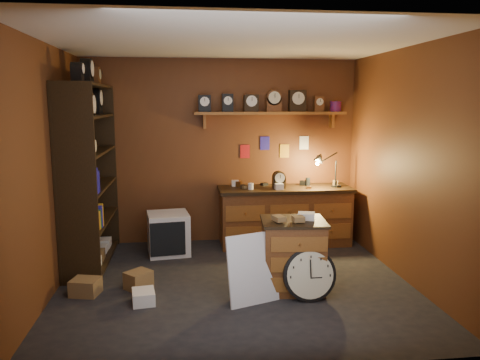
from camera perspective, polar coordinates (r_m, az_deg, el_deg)
name	(u,v)px	position (r m, az deg, el deg)	size (l,w,h in m)	color
floor	(235,284)	(5.53, -0.60, -12.56)	(4.00, 4.00, 0.00)	black
room_shell	(238,134)	(5.25, -0.28, 5.62)	(4.02, 3.62, 2.71)	#5F3216
shelving_unit	(86,168)	(6.25, -18.23, 1.44)	(0.47, 1.60, 2.58)	black
workbench	(285,213)	(6.92, 5.49, -3.97)	(1.94, 0.66, 1.36)	brown
low_cabinet	(293,252)	(5.27, 6.48, -8.74)	(0.75, 0.65, 0.89)	brown
big_round_clock	(310,275)	(5.07, 8.48, -11.36)	(0.56, 0.18, 0.56)	black
white_panel	(253,302)	(5.07, 1.56, -14.65)	(0.56, 0.02, 0.75)	silver
mini_fridge	(168,233)	(6.57, -8.72, -6.46)	(0.61, 0.63, 0.57)	silver
floor_box_a	(86,287)	(5.48, -18.31, -12.26)	(0.29, 0.25, 0.18)	brown
floor_box_b	(144,297)	(5.12, -11.68, -13.78)	(0.23, 0.27, 0.14)	white
floor_box_c	(139,280)	(5.49, -12.27, -11.82)	(0.27, 0.22, 0.20)	brown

